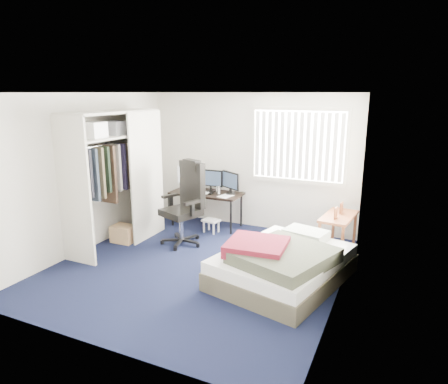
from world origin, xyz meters
The scene contains 10 objects.
ground centered at (0.00, 0.00, 0.00)m, with size 4.20×4.20×0.00m, color black.
room_shell centered at (0.00, 0.00, 1.51)m, with size 4.20×4.20×4.20m.
window_assembly centered at (0.90, 2.04, 1.60)m, with size 1.72×0.09×1.32m.
closet centered at (-1.67, 0.27, 1.35)m, with size 0.64×1.84×2.22m.
desk centered at (-0.74, 1.76, 0.71)m, with size 1.38×0.64×1.12m.
office_chair centered at (-0.67, 0.80, 0.54)m, with size 0.86×0.86×1.41m.
footstool centered at (-0.50, 1.42, 0.19)m, with size 0.33×0.28×0.24m.
nightstand centered at (1.75, 1.48, 0.54)m, with size 0.53×0.92×0.78m.
bed centered at (1.25, 0.06, 0.27)m, with size 1.79×2.14×0.62m.
pine_box centered at (-1.65, 0.37, 0.14)m, with size 0.39×0.29×0.29m, color tan.
Camera 1 is at (2.61, -4.79, 2.51)m, focal length 32.00 mm.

